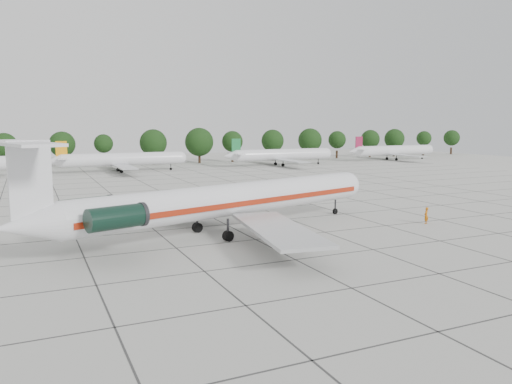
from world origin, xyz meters
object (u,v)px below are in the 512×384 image
(main_airliner, at_px, (217,201))
(ground_crew, at_px, (426,215))
(bg_airliner_c, at_px, (123,160))
(bg_airliner_e, at_px, (394,151))
(bg_airliner_d, at_px, (282,155))

(main_airliner, xyz_separation_m, ground_crew, (23.65, -4.21, -2.60))
(main_airliner, height_order, bg_airliner_c, main_airliner)
(ground_crew, height_order, bg_airliner_c, bg_airliner_c)
(bg_airliner_c, height_order, bg_airliner_e, same)
(ground_crew, distance_m, bg_airliner_e, 101.35)
(bg_airliner_c, relative_size, bg_airliner_e, 1.00)
(bg_airliner_c, bearing_deg, bg_airliner_e, 2.72)
(main_airliner, distance_m, ground_crew, 24.17)
(main_airliner, height_order, bg_airliner_e, main_airliner)
(bg_airliner_d, bearing_deg, bg_airliner_e, 5.46)
(ground_crew, relative_size, bg_airliner_c, 0.07)
(bg_airliner_c, bearing_deg, ground_crew, -74.83)
(ground_crew, distance_m, bg_airliner_d, 78.90)
(bg_airliner_c, distance_m, bg_airliner_d, 41.84)
(bg_airliner_d, distance_m, bg_airliner_e, 41.28)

